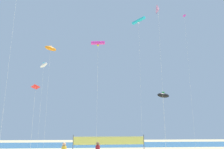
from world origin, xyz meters
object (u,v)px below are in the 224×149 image
(kite_orange_inflatable, at_px, (51,49))
(kite_white_inflatable, at_px, (44,65))
(kite_magenta_tube, at_px, (98,43))
(kite_magenta_diamond, at_px, (185,22))
(kite_black_inflatable, at_px, (163,95))
(kite_red_diamond, at_px, (36,87))
(volleyball_net, at_px, (109,141))
(kite_cyan_tube, at_px, (139,21))
(kite_pink_delta, at_px, (158,10))

(kite_orange_inflatable, bearing_deg, kite_white_inflatable, 111.33)
(kite_magenta_tube, relative_size, kite_magenta_diamond, 0.59)
(kite_orange_inflatable, bearing_deg, kite_black_inflatable, 16.88)
(kite_red_diamond, xyz_separation_m, kite_magenta_tube, (5.59, 2.67, 5.46))
(volleyball_net, height_order, kite_orange_inflatable, kite_orange_inflatable)
(kite_cyan_tube, bearing_deg, kite_magenta_diamond, -2.70)
(kite_cyan_tube, distance_m, kite_orange_inflatable, 14.93)
(kite_red_diamond, height_order, kite_pink_delta, kite_pink_delta)
(kite_white_inflatable, height_order, kite_black_inflatable, kite_white_inflatable)
(volleyball_net, xyz_separation_m, kite_pink_delta, (4.42, -6.57, 13.49))
(kite_magenta_diamond, bearing_deg, kite_cyan_tube, 177.30)
(kite_cyan_tube, relative_size, kite_orange_inflatable, 1.52)
(kite_cyan_tube, distance_m, kite_black_inflatable, 12.21)
(kite_magenta_tube, xyz_separation_m, kite_pink_delta, (6.12, -2.43, 3.06))
(kite_red_diamond, distance_m, kite_magenta_tube, 8.26)
(kite_white_inflatable, bearing_deg, kite_pink_delta, -36.86)
(kite_white_inflatable, relative_size, kite_magenta_tube, 0.97)
(kite_red_diamond, distance_m, kite_magenta_diamond, 26.03)
(kite_white_inflatable, height_order, kite_pink_delta, kite_pink_delta)
(kite_magenta_diamond, bearing_deg, volleyball_net, -161.79)
(kite_cyan_tube, relative_size, kite_red_diamond, 2.91)
(volleyball_net, xyz_separation_m, kite_cyan_tube, (5.00, 4.43, 17.96))
(kite_cyan_tube, relative_size, kite_magenta_tube, 1.62)
(kite_black_inflatable, bearing_deg, kite_magenta_tube, -139.30)
(kite_magenta_tube, distance_m, kite_pink_delta, 7.26)
(kite_cyan_tube, height_order, kite_pink_delta, kite_cyan_tube)
(kite_white_inflatable, bearing_deg, volleyball_net, -20.71)
(kite_white_inflatable, distance_m, kite_magenta_tube, 10.29)
(kite_white_inflatable, distance_m, kite_pink_delta, 16.87)
(kite_orange_inflatable, bearing_deg, kite_magenta_tube, -34.41)
(volleyball_net, distance_m, kite_cyan_tube, 19.16)
(kite_red_diamond, height_order, kite_magenta_tube, kite_magenta_tube)
(kite_cyan_tube, bearing_deg, kite_orange_inflatable, -159.23)
(volleyball_net, relative_size, kite_orange_inflatable, 0.64)
(volleyball_net, distance_m, kite_magenta_diamond, 22.27)
(volleyball_net, relative_size, kite_black_inflatable, 1.00)
(kite_magenta_tube, relative_size, kite_orange_inflatable, 0.94)
(kite_cyan_tube, relative_size, kite_white_inflatable, 1.66)
(kite_magenta_diamond, bearing_deg, kite_red_diamond, -151.06)
(kite_red_diamond, relative_size, kite_orange_inflatable, 0.52)
(kite_black_inflatable, bearing_deg, kite_pink_delta, -109.60)
(kite_pink_delta, distance_m, kite_black_inflatable, 13.82)
(kite_pink_delta, bearing_deg, volleyball_net, 123.90)
(kite_red_diamond, height_order, kite_white_inflatable, kite_white_inflatable)
(volleyball_net, bearing_deg, kite_black_inflatable, 28.36)
(kite_black_inflatable, height_order, kite_orange_inflatable, kite_orange_inflatable)
(volleyball_net, distance_m, kite_white_inflatable, 13.63)
(kite_cyan_tube, xyz_separation_m, kite_pink_delta, (-0.58, -11.00, -4.47))
(volleyball_net, xyz_separation_m, kite_magenta_tube, (-1.70, -4.14, 10.43))
(volleyball_net, xyz_separation_m, kite_black_inflatable, (8.36, 4.51, 6.23))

